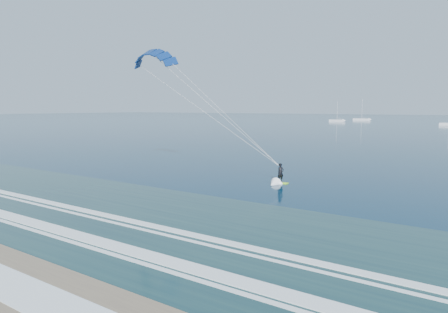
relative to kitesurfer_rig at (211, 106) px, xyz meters
name	(u,v)px	position (x,y,z in m)	size (l,w,h in m)	color
kitesurfer_rig	(211,106)	(0.00, 0.00, 0.00)	(18.96, 5.93, 15.27)	#9DF11C
sailboat_0	(337,121)	(-45.20, 179.30, -7.24)	(8.14, 2.40, 11.25)	silver
sailboat_1	(362,119)	(-39.92, 208.65, -7.23)	(9.87, 2.40, 13.15)	silver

